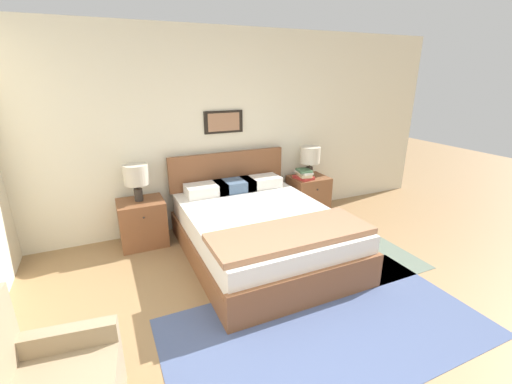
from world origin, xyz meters
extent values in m
plane|color=#99754C|center=(0.00, 0.00, 0.00)|extent=(16.00, 16.00, 0.00)
cube|color=beige|center=(0.00, 3.03, 1.30)|extent=(7.23, 0.06, 2.60)
cube|color=black|center=(0.13, 2.99, 1.42)|extent=(0.54, 0.02, 0.30)
cube|color=#9E7051|center=(0.13, 2.97, 1.42)|extent=(0.44, 0.00, 0.24)
cube|color=#47567F|center=(0.13, 0.50, 0.00)|extent=(2.71, 1.46, 0.01)
cube|color=slate|center=(1.32, 1.52, 0.00)|extent=(0.91, 1.50, 0.01)
cube|color=brown|center=(0.15, 1.86, 0.14)|extent=(1.63, 2.16, 0.28)
cube|color=brown|center=(0.15, 0.80, 0.32)|extent=(1.63, 0.06, 0.08)
cube|color=white|center=(0.15, 1.86, 0.41)|extent=(1.57, 2.08, 0.27)
cube|color=brown|center=(0.15, 2.91, 0.79)|extent=(1.63, 0.06, 0.48)
cube|color=#9E7051|center=(0.15, 1.18, 0.58)|extent=(1.60, 0.61, 0.06)
cube|color=white|center=(-0.24, 2.68, 0.62)|extent=(0.52, 0.32, 0.14)
cube|color=white|center=(0.54, 2.68, 0.62)|extent=(0.52, 0.32, 0.14)
cube|color=slate|center=(0.15, 2.68, 0.62)|extent=(0.52, 0.32, 0.14)
cube|color=#998466|center=(-1.80, 0.68, 0.47)|extent=(0.68, 0.19, 0.14)
cube|color=brown|center=(-1.06, 2.72, 0.29)|extent=(0.54, 0.45, 0.57)
sphere|color=#332D28|center=(-1.06, 2.48, 0.45)|extent=(0.02, 0.02, 0.02)
cube|color=brown|center=(1.36, 2.72, 0.29)|extent=(0.54, 0.45, 0.57)
sphere|color=#332D28|center=(1.36, 2.48, 0.45)|extent=(0.02, 0.02, 0.02)
cylinder|color=#2D2823|center=(-1.07, 2.74, 0.65)|extent=(0.10, 0.10, 0.15)
cylinder|color=#2D2823|center=(-1.07, 2.74, 0.75)|extent=(0.02, 0.02, 0.06)
cylinder|color=beige|center=(-1.07, 2.74, 0.90)|extent=(0.29, 0.29, 0.24)
cylinder|color=#2D2823|center=(1.37, 2.74, 0.65)|extent=(0.10, 0.10, 0.15)
cylinder|color=#2D2823|center=(1.37, 2.74, 0.75)|extent=(0.02, 0.02, 0.06)
cylinder|color=beige|center=(1.37, 2.74, 0.90)|extent=(0.29, 0.29, 0.24)
cube|color=#B7332D|center=(1.23, 2.68, 0.59)|extent=(0.25, 0.30, 0.04)
cube|color=beige|center=(1.23, 2.68, 0.64)|extent=(0.19, 0.27, 0.04)
cube|color=silver|center=(1.23, 2.68, 0.67)|extent=(0.17, 0.29, 0.03)
cube|color=#4C7551|center=(1.23, 2.68, 0.70)|extent=(0.22, 0.25, 0.03)
camera|label=1|loc=(-1.40, -1.38, 2.04)|focal=24.00mm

